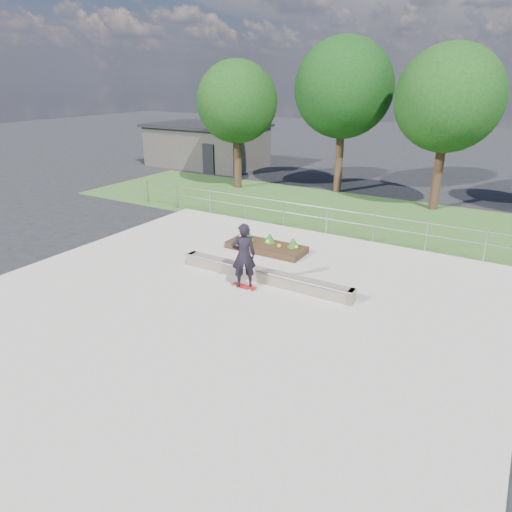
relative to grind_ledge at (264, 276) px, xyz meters
The scene contains 11 objects.
ground 2.01m from the grind_ledge, 95.66° to the right, with size 120.00×120.00×0.00m, color black.
grass_verge 9.02m from the grind_ledge, 91.25° to the left, with size 30.00×8.00×0.02m, color #305522.
concrete_slab 2.01m from the grind_ledge, 95.66° to the right, with size 15.00×15.00×0.06m, color #A9A296.
fence 5.54m from the grind_ledge, 92.05° to the left, with size 20.06×0.06×1.20m.
building 21.43m from the grind_ledge, 131.56° to the left, with size 8.40×5.40×3.00m.
tree_far_left 14.48m from the grind_ledge, 126.66° to the left, with size 4.55×4.55×7.15m.
tree_mid_left 14.32m from the grind_ledge, 101.71° to the left, with size 5.25×5.25×8.25m.
tree_mid_right 13.30m from the grind_ledge, 76.87° to the left, with size 4.90×4.90×7.70m.
grind_ledge is the anchor object (origin of this frame).
planter_bed 2.85m from the grind_ledge, 117.87° to the left, with size 3.00×1.20×0.61m.
skateboarder 1.18m from the grind_ledge, 110.76° to the right, with size 0.88×0.83×2.10m.
Camera 1 is at (6.86, -9.52, 6.15)m, focal length 32.00 mm.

